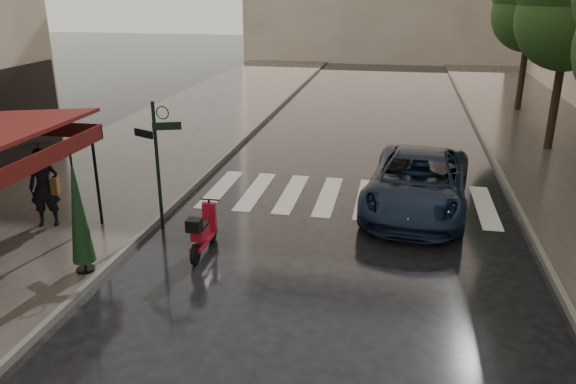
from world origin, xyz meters
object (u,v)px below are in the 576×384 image
(pedestrian_with_umbrella, at_px, (40,156))
(scooter, at_px, (203,233))
(parked_car, at_px, (418,182))
(parasol_back, at_px, (78,211))

(pedestrian_with_umbrella, relative_size, scooter, 1.61)
(pedestrian_with_umbrella, height_order, parked_car, pedestrian_with_umbrella)
(pedestrian_with_umbrella, xyz_separation_m, parasol_back, (2.07, -1.97, -0.41))
(pedestrian_with_umbrella, bearing_deg, parked_car, -0.35)
(scooter, xyz_separation_m, parked_car, (4.61, 3.58, 0.25))
(pedestrian_with_umbrella, height_order, scooter, pedestrian_with_umbrella)
(pedestrian_with_umbrella, distance_m, scooter, 4.31)
(parked_car, bearing_deg, scooter, -136.23)
(scooter, distance_m, parked_car, 5.85)
(parked_car, bearing_deg, parasol_back, -136.81)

